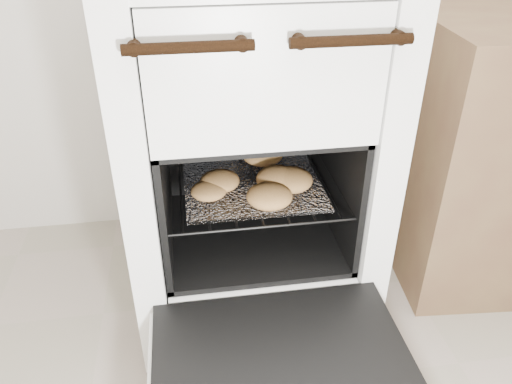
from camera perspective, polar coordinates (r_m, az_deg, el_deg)
The scene contains 5 objects.
stove at distance 1.44m, azimuth -0.98°, elevation 5.18°, with size 0.66×0.74×1.01m.
oven_door at distance 1.17m, azimuth 3.14°, elevation -19.54°, with size 0.60×0.46×0.04m.
oven_rack at distance 1.41m, azimuth -0.55°, elevation 1.10°, with size 0.48×0.46×0.01m.
foil_sheet at distance 1.39m, azimuth -0.42°, elevation 0.88°, with size 0.37×0.33×0.01m, color white.
baked_rolls at distance 1.35m, azimuth 0.70°, elevation 1.55°, with size 0.36×0.40×0.06m.
Camera 1 is at (-0.37, -0.15, 1.13)m, focal length 35.00 mm.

